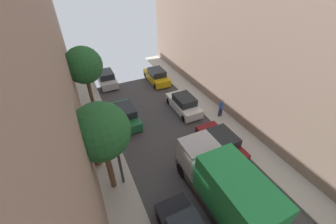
% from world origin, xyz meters
% --- Properties ---
extents(ground, '(32.00, 32.00, 0.00)m').
position_xyz_m(ground, '(0.00, 0.00, 0.00)').
color(ground, '#423F42').
extents(sidewalk_left, '(2.00, 44.00, 0.15)m').
position_xyz_m(sidewalk_left, '(-5.00, 0.00, 0.07)').
color(sidewalk_left, '#B7B2A8').
rests_on(sidewalk_left, ground).
extents(sidewalk_right, '(2.00, 44.00, 0.15)m').
position_xyz_m(sidewalk_right, '(5.00, 0.00, 0.07)').
color(sidewalk_right, '#B7B2A8').
rests_on(sidewalk_right, ground).
extents(parked_car_left_3, '(1.78, 4.20, 1.57)m').
position_xyz_m(parked_car_left_3, '(-2.70, 8.69, 0.72)').
color(parked_car_left_3, '#1E6638').
rests_on(parked_car_left_3, ground).
extents(parked_car_left_4, '(1.78, 4.20, 1.57)m').
position_xyz_m(parked_car_left_4, '(-2.70, 16.45, 0.72)').
color(parked_car_left_4, silver).
rests_on(parked_car_left_4, ground).
extents(parked_car_right_2, '(1.78, 4.20, 1.57)m').
position_xyz_m(parked_car_right_2, '(2.70, 2.38, 0.72)').
color(parked_car_right_2, maroon).
rests_on(parked_car_right_2, ground).
extents(parked_car_right_3, '(1.78, 4.20, 1.57)m').
position_xyz_m(parked_car_right_3, '(2.70, 8.01, 0.72)').
color(parked_car_right_3, white).
rests_on(parked_car_right_3, ground).
extents(parked_car_right_4, '(1.78, 4.20, 1.57)m').
position_xyz_m(parked_car_right_4, '(2.70, 14.50, 0.72)').
color(parked_car_right_4, gold).
rests_on(parked_car_right_4, ground).
extents(delivery_truck, '(2.26, 6.60, 3.38)m').
position_xyz_m(delivery_truck, '(0.00, -1.22, 1.79)').
color(delivery_truck, '#4C4C51').
rests_on(delivery_truck, ground).
extents(pedestrian, '(0.40, 0.36, 1.72)m').
position_xyz_m(pedestrian, '(5.15, 5.66, 1.07)').
color(pedestrian, '#2D334C').
rests_on(pedestrian, sidewalk_right).
extents(street_tree_0, '(3.03, 3.03, 5.92)m').
position_xyz_m(street_tree_0, '(-5.20, 2.61, 4.52)').
color(street_tree_0, brown).
rests_on(street_tree_0, sidewalk_left).
extents(street_tree_2, '(3.07, 3.07, 5.98)m').
position_xyz_m(street_tree_2, '(-4.91, 11.47, 4.57)').
color(street_tree_2, brown).
rests_on(street_tree_2, sidewalk_left).
extents(potted_plant_2, '(0.76, 0.76, 0.98)m').
position_xyz_m(potted_plant_2, '(-5.70, 4.83, 0.68)').
color(potted_plant_2, brown).
rests_on(potted_plant_2, sidewalk_left).
extents(lamp_post, '(0.44, 0.44, 5.20)m').
position_xyz_m(lamp_post, '(-4.60, 2.58, 3.60)').
color(lamp_post, '#333338').
rests_on(lamp_post, sidewalk_left).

